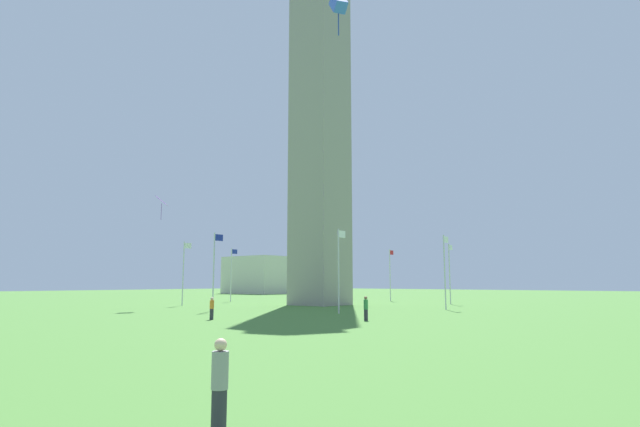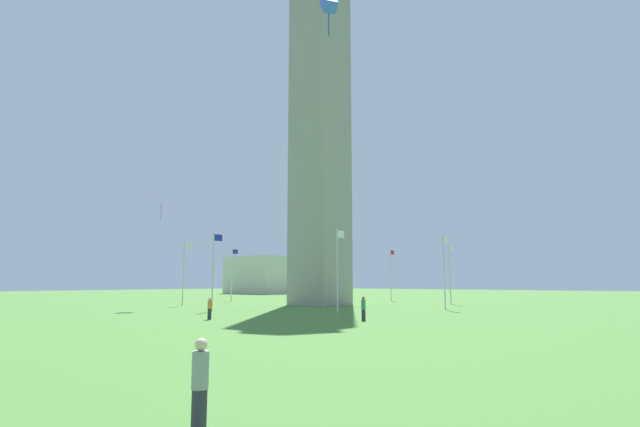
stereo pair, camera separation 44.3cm
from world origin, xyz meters
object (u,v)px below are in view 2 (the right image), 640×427
flagpole_w (444,268)px  distant_building (273,275)px  flagpole_se (184,270)px  flagpole_sw (338,266)px  kite_purple_diamond (162,202)px  kite_blue_box (329,4)px  flagpole_s (213,268)px  flagpole_nw (450,271)px  flagpole_n (391,272)px  flagpole_ne (310,273)px  person_gray_shirt (200,386)px  flagpole_e (232,272)px  person_green_shirt (363,308)px  obelisk_monument (320,99)px  person_orange_shirt (210,308)px

flagpole_w → distant_building: bearing=57.9°
flagpole_se → flagpole_w: (11.62, -28.06, 0.00)m
flagpole_sw → kite_purple_diamond: kite_purple_diamond is taller
kite_blue_box → flagpole_se: bearing=60.1°
flagpole_s → flagpole_nw: (28.06, -11.62, 0.00)m
flagpole_s → flagpole_n: bearing=-0.0°
flagpole_se → kite_purple_diamond: bearing=-149.3°
flagpole_ne → person_gray_shirt: (-53.23, -43.00, -3.32)m
flagpole_e → person_gray_shirt: 63.47m
person_green_shirt → kite_blue_box: kite_blue_box is taller
flagpole_ne → person_green_shirt: bearing=-134.0°
flagpole_sw → person_gray_shirt: size_ratio=4.38×
flagpole_se → flagpole_n: bearing=-22.5°
obelisk_monument → flagpole_ne: 27.43m
flagpole_w → distant_building: (41.36, 65.97, 0.25)m
flagpole_nw → distant_building: 68.00m
kite_purple_diamond → flagpole_e: bearing=25.3°
flagpole_se → kite_purple_diamond: size_ratio=3.00×
flagpole_n → person_green_shirt: bearing=-151.5°
flagpole_w → person_green_shirt: flagpole_w is taller
flagpole_ne → distant_building: bearing=51.9°
flagpole_ne → flagpole_nw: (-0.00, -23.24, 0.00)m
flagpole_ne → distant_building: size_ratio=0.40×
flagpole_sw → flagpole_w: bearing=-22.5°
obelisk_monument → person_gray_shirt: size_ratio=30.11×
flagpole_e → flagpole_se: bearing=-157.5°
flagpole_n → distant_building: distant_building is taller
flagpole_n → kite_blue_box: bearing=-150.3°
flagpole_n → person_orange_shirt: bearing=-167.7°
flagpole_e → flagpole_sw: size_ratio=1.00×
person_green_shirt → kite_blue_box: bearing=150.8°
flagpole_n → distant_building: size_ratio=0.40×
flagpole_sw → distant_building: 80.91m
person_gray_shirt → flagpole_se: bearing=50.2°
obelisk_monument → flagpole_w: bearing=-89.8°
obelisk_monument → flagpole_sw: bearing=-134.8°
flagpole_nw → person_green_shirt: 29.68m
flagpole_e → person_green_shirt: (-17.13, -34.64, -3.31)m
flagpole_w → person_gray_shirt: 44.33m
person_green_shirt → flagpole_nw: bearing=-48.1°
flagpole_w → kite_blue_box: kite_blue_box is taller
person_green_shirt → flagpole_n: bearing=-32.6°
distant_building → person_green_shirt: bearing=-130.8°
flagpole_nw → person_green_shirt: bearing=-167.1°
flagpole_e → person_orange_shirt: 34.71m
flagpole_n → flagpole_nw: size_ratio=1.00×
person_gray_shirt → kite_purple_diamond: size_ratio=0.68×
flagpole_ne → flagpole_w: (-11.62, -28.06, 0.00)m
flagpole_w → person_gray_shirt: (-41.61, -14.95, -3.32)m
flagpole_e → kite_purple_diamond: (-17.15, -8.10, 7.30)m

